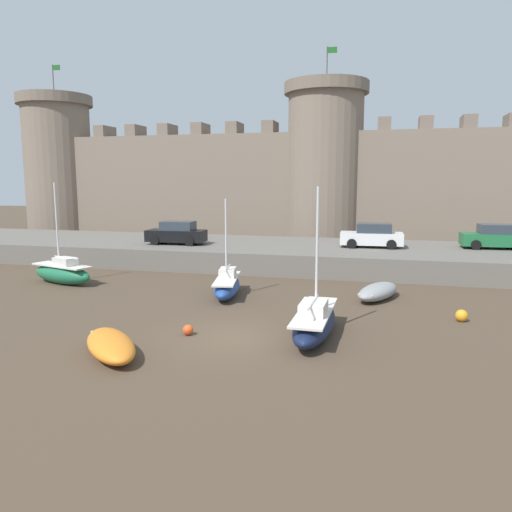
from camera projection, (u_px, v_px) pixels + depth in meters
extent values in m
plane|color=#4C3D2D|center=(233.00, 338.00, 18.74)|extent=(160.00, 160.00, 0.00)
cube|color=#666059|center=(304.00, 255.00, 34.76)|extent=(67.19, 10.00, 1.38)
cube|color=#7A6B5B|center=(324.00, 189.00, 45.19)|extent=(55.19, 2.80, 10.05)
cylinder|color=#7A6B5B|center=(59.00, 172.00, 51.74)|extent=(6.62, 6.62, 13.34)
cylinder|color=#706254|center=(54.00, 101.00, 50.66)|extent=(7.41, 7.41, 1.00)
cylinder|color=#4C4742|center=(53.00, 80.00, 50.36)|extent=(0.10, 0.10, 3.00)
cube|color=#19591E|center=(56.00, 68.00, 50.06)|extent=(0.80, 0.04, 0.50)
cylinder|color=#7A6B5B|center=(325.00, 171.00, 44.94)|extent=(6.62, 6.62, 13.34)
cylinder|color=#706254|center=(326.00, 88.00, 43.85)|extent=(7.41, 7.41, 1.00)
cylinder|color=#4C4742|center=(327.00, 65.00, 43.55)|extent=(0.10, 0.10, 3.00)
cube|color=#19591E|center=(332.00, 50.00, 43.26)|extent=(0.80, 0.04, 0.50)
cube|color=#746557|center=(105.00, 132.00, 49.77)|extent=(1.10, 2.52, 1.10)
cube|color=#746557|center=(136.00, 131.00, 48.94)|extent=(1.10, 2.52, 1.10)
cube|color=#746557|center=(168.00, 130.00, 48.10)|extent=(1.10, 2.52, 1.10)
cube|color=#746557|center=(201.00, 130.00, 47.27)|extent=(1.10, 2.52, 1.10)
cube|color=#746557|center=(235.00, 129.00, 46.43)|extent=(1.10, 2.52, 1.10)
cube|color=#746557|center=(270.00, 128.00, 45.60)|extent=(1.10, 2.52, 1.10)
cube|color=#746557|center=(385.00, 125.00, 43.09)|extent=(1.10, 2.52, 1.10)
cube|color=#746557|center=(426.00, 124.00, 42.26)|extent=(1.10, 2.52, 1.10)
cube|color=#746557|center=(468.00, 122.00, 41.42)|extent=(1.10, 2.52, 1.10)
ellipsoid|color=gray|center=(378.00, 292.00, 24.73)|extent=(2.61, 3.82, 0.79)
ellipsoid|color=silver|center=(378.00, 290.00, 24.72)|extent=(2.09, 3.11, 0.44)
cube|color=beige|center=(380.00, 289.00, 24.93)|extent=(1.14, 0.62, 0.06)
cube|color=beige|center=(366.00, 295.00, 23.62)|extent=(0.79, 0.54, 0.08)
ellipsoid|color=#234793|center=(227.00, 287.00, 25.43)|extent=(2.04, 4.59, 0.95)
cube|color=silver|center=(227.00, 279.00, 25.36)|extent=(1.76, 4.04, 0.08)
cube|color=silver|center=(228.00, 272.00, 25.65)|extent=(1.01, 1.37, 0.44)
cylinder|color=silver|center=(226.00, 239.00, 24.83)|extent=(0.10, 0.10, 4.02)
cylinder|color=silver|center=(228.00, 268.00, 25.73)|extent=(0.46, 1.98, 0.08)
ellipsoid|color=orange|center=(111.00, 345.00, 16.79)|extent=(3.50, 3.67, 0.74)
ellipsoid|color=gold|center=(111.00, 343.00, 16.78)|extent=(2.83, 2.97, 0.41)
cube|color=beige|center=(112.00, 345.00, 16.54)|extent=(1.03, 0.96, 0.06)
cube|color=beige|center=(102.00, 332.00, 18.03)|extent=(0.77, 0.73, 0.08)
ellipsoid|color=#141E3D|center=(315.00, 324.00, 18.83)|extent=(1.48, 5.29, 1.00)
cube|color=silver|center=(315.00, 312.00, 18.76)|extent=(1.26, 4.65, 0.08)
cube|color=silver|center=(313.00, 308.00, 18.34)|extent=(0.94, 1.49, 0.44)
cylinder|color=silver|center=(317.00, 249.00, 18.65)|extent=(0.10, 0.10, 4.64)
cylinder|color=silver|center=(313.00, 303.00, 18.18)|extent=(0.11, 2.37, 0.08)
ellipsoid|color=#1E6B47|center=(62.00, 274.00, 28.46)|extent=(4.62, 2.55, 1.10)
cube|color=silver|center=(62.00, 265.00, 28.38)|extent=(4.05, 2.20, 0.08)
cube|color=silver|center=(65.00, 261.00, 28.17)|extent=(1.43, 1.18, 0.44)
cylinder|color=silver|center=(57.00, 224.00, 28.14)|extent=(0.10, 0.10, 4.65)
cylinder|color=silver|center=(66.00, 258.00, 28.08)|extent=(1.93, 0.66, 0.08)
sphere|color=#E04C1E|center=(188.00, 330.00, 19.05)|extent=(0.41, 0.41, 0.41)
sphere|color=orange|center=(462.00, 316.00, 20.87)|extent=(0.51, 0.51, 0.51)
cube|color=black|center=(176.00, 236.00, 35.18)|extent=(4.17, 1.89, 0.80)
cube|color=#2D3842|center=(178.00, 226.00, 35.04)|extent=(2.32, 1.60, 0.64)
cylinder|color=black|center=(155.00, 241.00, 34.66)|extent=(0.65, 0.21, 0.64)
cylinder|color=black|center=(164.00, 238.00, 36.30)|extent=(0.65, 0.21, 0.64)
cylinder|color=black|center=(189.00, 241.00, 34.14)|extent=(0.65, 0.21, 0.64)
cylinder|color=black|center=(197.00, 239.00, 35.79)|extent=(0.65, 0.21, 0.64)
cube|color=silver|center=(371.00, 238.00, 33.50)|extent=(4.17, 1.89, 0.80)
cube|color=#2D3842|center=(374.00, 228.00, 33.37)|extent=(2.32, 1.60, 0.64)
cylinder|color=black|center=(352.00, 244.00, 32.98)|extent=(0.65, 0.21, 0.64)
cylinder|color=black|center=(352.00, 241.00, 34.63)|extent=(0.65, 0.21, 0.64)
cylinder|color=black|center=(391.00, 245.00, 32.47)|extent=(0.65, 0.21, 0.64)
cylinder|color=black|center=(390.00, 242.00, 34.11)|extent=(0.65, 0.21, 0.64)
cube|color=#1E6638|center=(494.00, 240.00, 32.84)|extent=(4.17, 1.89, 0.80)
cube|color=#2D3842|center=(497.00, 229.00, 32.71)|extent=(2.32, 1.60, 0.64)
cylinder|color=black|center=(476.00, 245.00, 32.32)|extent=(0.65, 0.21, 0.64)
cylinder|color=black|center=(470.00, 242.00, 33.97)|extent=(0.65, 0.21, 0.64)
cylinder|color=black|center=(511.00, 243.00, 33.45)|extent=(0.65, 0.21, 0.64)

